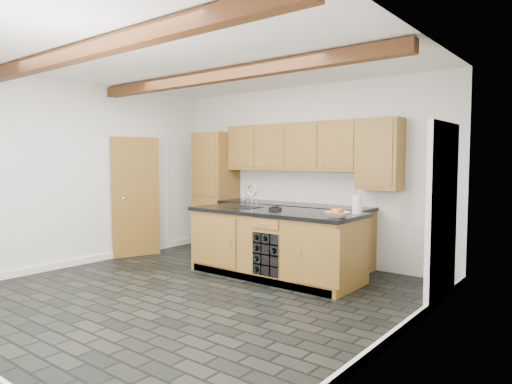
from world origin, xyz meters
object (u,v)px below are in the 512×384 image
(kitchen_scale, at_px, (275,208))
(fruit_bowl, at_px, (337,214))
(island, at_px, (275,243))
(paper_towel, at_px, (357,205))

(kitchen_scale, distance_m, fruit_bowl, 1.09)
(island, height_order, paper_towel, paper_towel)
(island, xyz_separation_m, paper_towel, (1.10, 0.28, 0.58))
(island, distance_m, paper_towel, 1.27)
(fruit_bowl, height_order, paper_towel, paper_towel)
(kitchen_scale, xyz_separation_m, paper_towel, (1.09, 0.28, 0.09))
(island, bearing_deg, paper_towel, 14.46)
(island, xyz_separation_m, kitchen_scale, (0.01, 0.00, 0.49))
(fruit_bowl, bearing_deg, island, 169.58)
(kitchen_scale, relative_size, paper_towel, 0.80)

